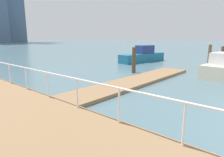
% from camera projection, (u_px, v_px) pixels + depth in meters
% --- Properties ---
extents(ground_plane, '(300.00, 300.00, 0.00)m').
position_uv_depth(ground_plane, '(10.00, 68.00, 18.25)').
color(ground_plane, slate).
extents(floating_dock, '(12.40, 2.00, 0.18)m').
position_uv_depth(floating_dock, '(134.00, 82.00, 12.43)').
color(floating_dock, '#93704C').
rests_on(floating_dock, ground_plane).
extents(boardwalk_railing, '(0.06, 24.86, 1.08)m').
position_uv_depth(boardwalk_railing, '(61.00, 80.00, 7.45)').
color(boardwalk_railing, white).
rests_on(boardwalk_railing, boardwalk).
extents(dock_piling_0, '(0.31, 0.31, 2.07)m').
position_uv_depth(dock_piling_0, '(134.00, 60.00, 15.86)').
color(dock_piling_0, brown).
rests_on(dock_piling_0, ground_plane).
extents(dock_piling_1, '(0.33, 0.33, 2.07)m').
position_uv_depth(dock_piling_1, '(222.00, 58.00, 17.30)').
color(dock_piling_1, brown).
rests_on(dock_piling_1, ground_plane).
extents(dock_piling_2, '(0.26, 0.26, 2.25)m').
position_uv_depth(dock_piling_2, '(209.00, 58.00, 16.67)').
color(dock_piling_2, brown).
rests_on(dock_piling_2, ground_plane).
extents(moored_boat_0, '(6.64, 2.38, 1.92)m').
position_uv_depth(moored_boat_0, '(143.00, 56.00, 23.06)').
color(moored_boat_0, '#1E6B8C').
rests_on(moored_boat_0, ground_plane).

